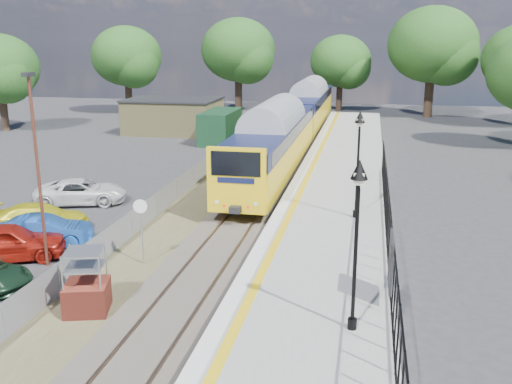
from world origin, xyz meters
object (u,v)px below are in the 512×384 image
(brick_plinth, at_px, (86,283))
(victorian_lamp_south, at_px, (358,206))
(car_yellow, at_px, (41,217))
(car_red, at_px, (7,242))
(victorian_lamp_north, at_px, (359,140))
(speed_sign, at_px, (141,221))
(car_white, at_px, (81,192))
(train, at_px, (296,118))
(carpark_lamp, at_px, (37,160))
(car_blue, at_px, (44,231))

(brick_plinth, bearing_deg, victorian_lamp_south, -7.69)
(car_yellow, bearing_deg, car_red, 174.27)
(victorian_lamp_north, relative_size, speed_sign, 1.75)
(car_yellow, bearing_deg, brick_plinth, -157.42)
(brick_plinth, distance_m, car_yellow, 9.20)
(car_red, height_order, car_white, car_red)
(victorian_lamp_north, relative_size, train, 0.11)
(victorian_lamp_north, height_order, train, victorian_lamp_north)
(brick_plinth, distance_m, car_white, 12.95)
(victorian_lamp_south, height_order, car_yellow, victorian_lamp_south)
(carpark_lamp, height_order, car_red, carpark_lamp)
(carpark_lamp, distance_m, car_white, 9.25)
(victorian_lamp_south, distance_m, car_yellow, 16.72)
(victorian_lamp_north, distance_m, car_red, 14.68)
(car_yellow, bearing_deg, speed_sign, -133.72)
(speed_sign, relative_size, car_red, 0.60)
(car_blue, xyz_separation_m, car_yellow, (-1.28, 1.84, -0.04))
(victorian_lamp_south, bearing_deg, brick_plinth, 172.31)
(speed_sign, xyz_separation_m, car_yellow, (-6.12, 3.04, -1.16))
(car_white, bearing_deg, car_blue, 177.34)
(carpark_lamp, relative_size, car_red, 1.66)
(car_red, xyz_separation_m, car_white, (-1.02, 7.86, -0.10))
(car_white, bearing_deg, car_yellow, 166.94)
(car_blue, distance_m, car_yellow, 2.24)
(victorian_lamp_south, height_order, carpark_lamp, carpark_lamp)
(brick_plinth, bearing_deg, car_yellow, 129.91)
(victorian_lamp_north, height_order, car_blue, victorian_lamp_north)
(carpark_lamp, relative_size, car_yellow, 1.73)
(brick_plinth, height_order, car_yellow, brick_plinth)
(car_blue, height_order, car_yellow, car_blue)
(train, height_order, car_blue, train)
(car_red, xyz_separation_m, car_blue, (0.55, 1.70, -0.10))
(speed_sign, distance_m, car_yellow, 6.93)
(carpark_lamp, xyz_separation_m, car_white, (-2.83, 8.09, -3.47))
(brick_plinth, height_order, car_red, brick_plinth)
(victorian_lamp_south, distance_m, speed_sign, 9.83)
(victorian_lamp_north, relative_size, car_red, 1.06)
(car_red, height_order, car_yellow, car_red)
(victorian_lamp_north, height_order, brick_plinth, victorian_lamp_north)
(brick_plinth, xyz_separation_m, car_blue, (-4.62, 5.21, -0.37))
(car_white, bearing_deg, victorian_lamp_north, -116.87)
(car_blue, bearing_deg, car_red, 140.37)
(carpark_lamp, bearing_deg, car_yellow, 123.89)
(carpark_lamp, xyz_separation_m, car_yellow, (-2.53, 3.77, -3.51))
(victorian_lamp_south, height_order, brick_plinth, victorian_lamp_south)
(train, bearing_deg, carpark_lamp, -103.13)
(victorian_lamp_north, relative_size, brick_plinth, 2.18)
(carpark_lamp, height_order, car_blue, carpark_lamp)
(victorian_lamp_south, relative_size, speed_sign, 1.75)
(brick_plinth, distance_m, car_blue, 6.97)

